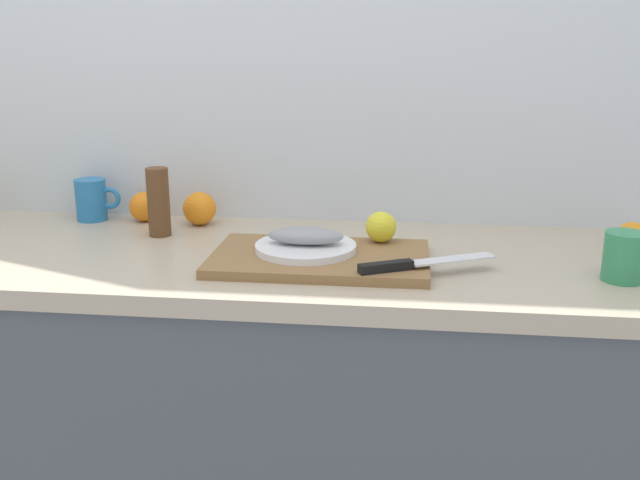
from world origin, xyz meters
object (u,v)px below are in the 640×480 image
(white_plate, at_px, (306,247))
(lemon_0, at_px, (381,227))
(chef_knife, at_px, (411,264))
(orange_0, at_px, (632,239))
(fish_fillet, at_px, (306,236))
(pepper_mill, at_px, (158,202))
(cutting_board, at_px, (320,258))
(coffee_mug_1, at_px, (626,257))
(coffee_mug_0, at_px, (92,200))

(white_plate, distance_m, lemon_0, 0.18)
(chef_knife, bearing_deg, white_plate, 130.71)
(lemon_0, distance_m, orange_0, 0.54)
(fish_fillet, relative_size, lemon_0, 2.37)
(lemon_0, relative_size, orange_0, 0.92)
(fish_fillet, height_order, chef_knife, fish_fillet)
(lemon_0, relative_size, pepper_mill, 0.42)
(pepper_mill, bearing_deg, cutting_board, -22.83)
(coffee_mug_1, distance_m, pepper_mill, 1.02)
(coffee_mug_1, bearing_deg, pepper_mill, 168.16)
(pepper_mill, bearing_deg, coffee_mug_0, 150.65)
(lemon_0, xyz_separation_m, coffee_mug_0, (-0.74, 0.19, -0.00))
(coffee_mug_1, bearing_deg, lemon_0, 162.88)
(cutting_board, distance_m, white_plate, 0.04)
(white_plate, distance_m, fish_fillet, 0.03)
(cutting_board, distance_m, lemon_0, 0.17)
(white_plate, relative_size, coffee_mug_1, 1.82)
(chef_knife, relative_size, orange_0, 3.70)
(pepper_mill, bearing_deg, white_plate, -22.24)
(chef_knife, bearing_deg, cutting_board, 131.85)
(white_plate, bearing_deg, pepper_mill, 157.76)
(orange_0, bearing_deg, fish_fillet, -170.54)
(lemon_0, bearing_deg, cutting_board, -138.91)
(coffee_mug_0, height_order, coffee_mug_1, coffee_mug_0)
(cutting_board, height_order, orange_0, orange_0)
(cutting_board, relative_size, white_plate, 2.10)
(white_plate, xyz_separation_m, orange_0, (0.69, 0.12, 0.01))
(white_plate, xyz_separation_m, lemon_0, (0.15, 0.09, 0.03))
(coffee_mug_0, xyz_separation_m, pepper_mill, (0.22, -0.12, 0.03))
(white_plate, bearing_deg, orange_0, 9.46)
(cutting_board, bearing_deg, orange_0, 11.44)
(cutting_board, height_order, chef_knife, chef_knife)
(fish_fillet, distance_m, lemon_0, 0.18)
(coffee_mug_0, relative_size, coffee_mug_1, 1.00)
(chef_knife, bearing_deg, coffee_mug_0, 129.19)
(fish_fillet, distance_m, coffee_mug_1, 0.63)
(coffee_mug_1, xyz_separation_m, orange_0, (0.06, 0.17, -0.01))
(cutting_board, distance_m, fish_fillet, 0.06)
(coffee_mug_1, distance_m, orange_0, 0.18)
(white_plate, height_order, orange_0, orange_0)
(white_plate, bearing_deg, lemon_0, 29.69)
(lemon_0, height_order, coffee_mug_0, coffee_mug_0)
(lemon_0, bearing_deg, chef_knife, -70.12)
(fish_fillet, xyz_separation_m, coffee_mug_1, (0.63, -0.06, -0.00))
(cutting_board, height_order, coffee_mug_0, coffee_mug_0)
(chef_knife, distance_m, orange_0, 0.52)
(fish_fillet, xyz_separation_m, orange_0, (0.69, 0.12, -0.02))
(orange_0, xyz_separation_m, pepper_mill, (-1.06, 0.04, 0.04))
(fish_fillet, xyz_separation_m, coffee_mug_0, (-0.59, 0.28, 0.00))
(chef_knife, bearing_deg, fish_fillet, 130.71)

